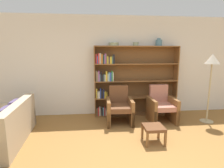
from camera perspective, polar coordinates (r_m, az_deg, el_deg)
wall_back at (r=5.00m, az=3.45°, el=5.85°), size 12.00×0.06×2.75m
bookshelf at (r=4.91m, az=5.55°, el=1.07°), size 2.32×0.30×1.93m
bowl_slate at (r=4.77m, az=0.55°, el=12.93°), size 0.28×0.28×0.08m
bowl_stoneware at (r=4.87m, az=7.76°, el=12.85°), size 0.17×0.17×0.09m
vase_tall at (r=5.05m, az=15.03°, el=12.92°), size 0.18×0.18×0.21m
couch at (r=4.12m, az=-31.80°, el=-12.22°), size 1.01×1.78×0.79m
armchair_leather at (r=4.43m, az=2.43°, el=-7.52°), size 0.66×0.70×0.92m
armchair_cushioned at (r=4.70m, az=15.73°, el=-6.86°), size 0.65×0.69×0.92m
floor_lamp at (r=4.92m, az=29.84°, el=5.53°), size 0.35×0.35×1.72m
footstool at (r=3.61m, az=13.43°, el=-14.06°), size 0.39×0.39×0.34m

